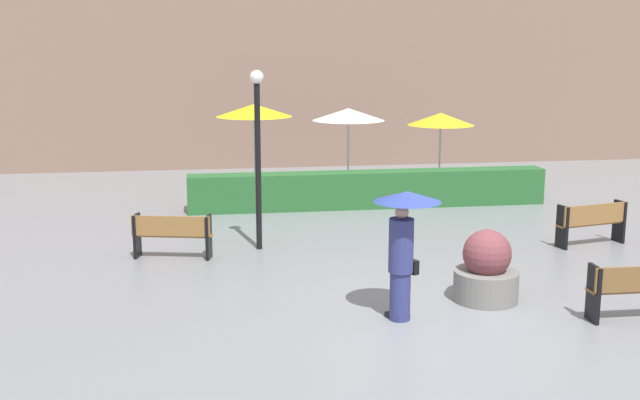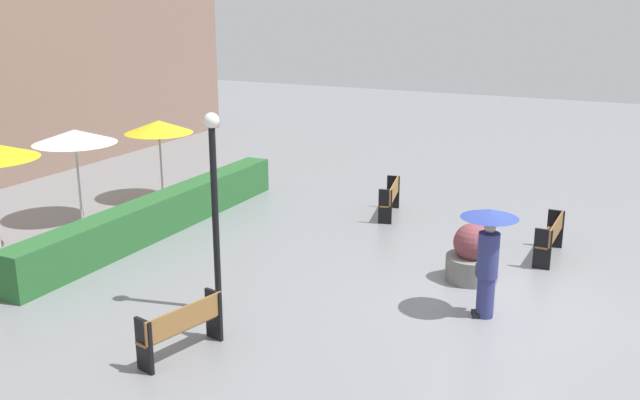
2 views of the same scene
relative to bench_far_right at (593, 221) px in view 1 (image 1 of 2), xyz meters
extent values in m
plane|color=gray|center=(-4.69, -3.82, -0.54)|extent=(60.00, 60.00, 0.00)
cube|color=olive|center=(-0.01, 0.06, -0.07)|extent=(1.63, 0.58, 0.04)
cube|color=olive|center=(0.02, -0.08, 0.16)|extent=(1.58, 0.39, 0.42)
cube|color=black|center=(-0.74, -0.12, -0.08)|extent=(0.13, 0.35, 0.91)
cube|color=black|center=(0.72, 0.20, -0.08)|extent=(0.13, 0.35, 0.91)
cube|color=black|center=(-2.25, -4.26, -0.09)|extent=(0.07, 0.37, 0.89)
cube|color=olive|center=(-8.72, 0.38, -0.08)|extent=(1.59, 0.61, 0.04)
cube|color=olive|center=(-8.75, 0.23, 0.14)|extent=(1.54, 0.39, 0.40)
cube|color=black|center=(-9.43, 0.52, -0.10)|extent=(0.14, 0.36, 0.88)
cube|color=black|center=(-8.02, 0.19, -0.10)|extent=(0.14, 0.36, 0.88)
cylinder|color=navy|center=(-5.14, -3.73, -0.16)|extent=(0.32, 0.32, 0.77)
cube|color=black|center=(-5.16, -3.67, -0.50)|extent=(0.37, 0.40, 0.08)
cylinder|color=navy|center=(-5.14, -3.73, 0.64)|extent=(0.38, 0.38, 0.83)
sphere|color=tan|center=(-5.14, -3.73, 1.16)|extent=(0.21, 0.21, 0.21)
cube|color=black|center=(-4.95, -3.62, 0.28)|extent=(0.20, 0.30, 0.22)
cylinder|color=black|center=(-5.05, -3.69, 0.94)|extent=(0.02, 0.02, 0.90)
cone|color=navy|center=(-5.05, -3.69, 1.39)|extent=(1.03, 1.03, 0.16)
cylinder|color=slate|center=(-3.51, -3.07, -0.28)|extent=(1.07, 1.07, 0.51)
sphere|color=brown|center=(-3.51, -3.07, 0.27)|extent=(0.80, 0.80, 0.80)
cylinder|color=black|center=(-6.97, 0.80, 1.17)|extent=(0.12, 0.12, 3.42)
sphere|color=white|center=(-6.97, 0.80, 3.00)|extent=(0.28, 0.28, 0.28)
cylinder|color=silver|center=(-6.63, 6.90, 0.65)|extent=(0.06, 0.06, 2.38)
cone|color=yellow|center=(-6.63, 6.90, 1.84)|extent=(2.15, 2.15, 0.35)
cylinder|color=silver|center=(-3.91, 7.06, 0.57)|extent=(0.06, 0.06, 2.22)
cone|color=white|center=(-3.91, 7.06, 1.68)|extent=(2.09, 2.09, 0.35)
cylinder|color=silver|center=(-1.33, 6.45, 0.51)|extent=(0.06, 0.06, 2.11)
cone|color=yellow|center=(-1.33, 6.45, 1.57)|extent=(1.90, 1.90, 0.35)
cube|color=#28602D|center=(-3.81, 4.58, -0.07)|extent=(9.39, 0.70, 0.95)
cube|color=#846656|center=(-4.69, 12.18, 4.33)|extent=(28.00, 1.20, 9.74)
camera|label=1|loc=(-8.05, -14.60, 3.60)|focal=42.83mm
camera|label=2|loc=(-17.24, -6.25, 5.06)|focal=40.27mm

